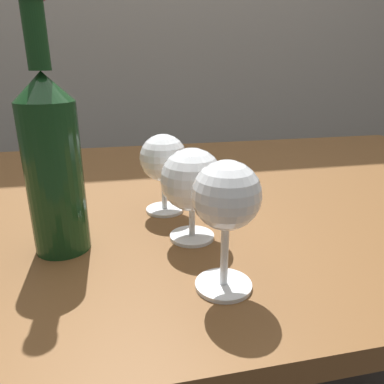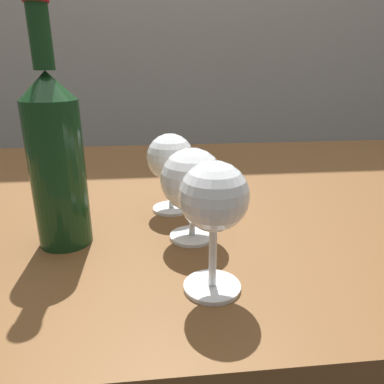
{
  "view_description": "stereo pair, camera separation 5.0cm",
  "coord_description": "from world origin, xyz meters",
  "px_view_note": "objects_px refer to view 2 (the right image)",
  "views": [
    {
      "loc": [
        -0.15,
        -0.66,
        0.99
      ],
      "look_at": [
        -0.05,
        -0.2,
        0.82
      ],
      "focal_mm": 33.73,
      "sensor_mm": 36.0,
      "label": 1
    },
    {
      "loc": [
        -0.1,
        -0.67,
        0.99
      ],
      "look_at": [
        -0.05,
        -0.2,
        0.82
      ],
      "focal_mm": 33.73,
      "sensor_mm": 36.0,
      "label": 2
    }
  ],
  "objects_px": {
    "wine_glass_pinot": "(170,160)",
    "wine_bottle": "(56,157)",
    "wine_glass_chardonnay": "(214,200)",
    "wine_glass_rose": "(192,182)"
  },
  "relations": [
    {
      "from": "wine_bottle",
      "to": "wine_glass_pinot",
      "type": "bearing_deg",
      "value": 33.58
    },
    {
      "from": "wine_glass_pinot",
      "to": "wine_bottle",
      "type": "relative_size",
      "value": 0.42
    },
    {
      "from": "wine_glass_chardonnay",
      "to": "wine_glass_pinot",
      "type": "xyz_separation_m",
      "value": [
        -0.03,
        0.24,
        -0.02
      ]
    },
    {
      "from": "wine_glass_chardonnay",
      "to": "wine_glass_pinot",
      "type": "distance_m",
      "value": 0.24
    },
    {
      "from": "wine_glass_pinot",
      "to": "wine_bottle",
      "type": "distance_m",
      "value": 0.19
    },
    {
      "from": "wine_glass_chardonnay",
      "to": "wine_bottle",
      "type": "height_order",
      "value": "wine_bottle"
    },
    {
      "from": "wine_glass_chardonnay",
      "to": "wine_glass_rose",
      "type": "distance_m",
      "value": 0.13
    },
    {
      "from": "wine_glass_chardonnay",
      "to": "wine_glass_rose",
      "type": "relative_size",
      "value": 1.12
    },
    {
      "from": "wine_glass_pinot",
      "to": "wine_bottle",
      "type": "bearing_deg",
      "value": -146.42
    },
    {
      "from": "wine_glass_rose",
      "to": "wine_glass_chardonnay",
      "type": "bearing_deg",
      "value": -85.74
    }
  ]
}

